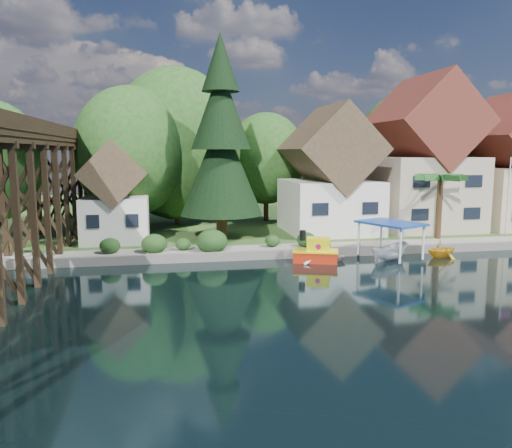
# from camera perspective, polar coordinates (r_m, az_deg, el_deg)

# --- Properties ---
(ground) EXTENTS (140.00, 140.00, 0.00)m
(ground) POSITION_cam_1_polar(r_m,az_deg,el_deg) (27.65, 5.15, -7.46)
(ground) COLOR black
(ground) RESTS_ON ground
(bank) EXTENTS (140.00, 52.00, 0.50)m
(bank) POSITION_cam_1_polar(r_m,az_deg,el_deg) (60.49, -3.55, 1.37)
(bank) COLOR #365321
(bank) RESTS_ON ground
(seawall) EXTENTS (60.00, 0.40, 0.62)m
(seawall) POSITION_cam_1_polar(r_m,az_deg,el_deg) (36.17, 7.85, -3.25)
(seawall) COLOR slate
(seawall) RESTS_ON ground
(promenade) EXTENTS (50.00, 2.60, 0.06)m
(promenade) POSITION_cam_1_polar(r_m,az_deg,el_deg) (37.99, 10.11, -2.41)
(promenade) COLOR gray
(promenade) RESTS_ON bank
(trestle_bridge) EXTENTS (4.12, 44.18, 9.30)m
(trestle_bridge) POSITION_cam_1_polar(r_m,az_deg,el_deg) (32.07, -26.36, 3.60)
(trestle_bridge) COLOR black
(trestle_bridge) RESTS_ON ground
(house_left) EXTENTS (7.64, 8.64, 11.02)m
(house_left) POSITION_cam_1_polar(r_m,az_deg,el_deg) (44.05, 8.42, 5.12)
(house_left) COLOR white
(house_left) RESTS_ON bank
(house_center) EXTENTS (8.65, 9.18, 13.89)m
(house_center) POSITION_cam_1_polar(r_m,az_deg,el_deg) (48.12, 18.51, 6.57)
(house_center) COLOR #B9A890
(house_center) RESTS_ON bank
(shed) EXTENTS (5.09, 5.40, 7.85)m
(shed) POSITION_cam_1_polar(r_m,az_deg,el_deg) (40.45, -15.80, 2.77)
(shed) COLOR white
(shed) RESTS_ON bank
(bg_trees) EXTENTS (49.90, 13.30, 10.57)m
(bg_trees) POSITION_cam_1_polar(r_m,az_deg,el_deg) (47.59, -0.53, 8.02)
(bg_trees) COLOR #382314
(bg_trees) RESTS_ON bank
(shrubs) EXTENTS (15.76, 2.47, 1.70)m
(shrubs) POSITION_cam_1_polar(r_m,az_deg,el_deg) (35.53, -6.06, -1.92)
(shrubs) COLOR #1B3E16
(shrubs) RESTS_ON bank
(conifer) EXTENTS (6.52, 6.52, 16.06)m
(conifer) POSITION_cam_1_polar(r_m,az_deg,el_deg) (39.91, -4.02, 9.32)
(conifer) COLOR #382314
(conifer) RESTS_ON bank
(palm_tree) EXTENTS (4.14, 4.14, 5.52)m
(palm_tree) POSITION_cam_1_polar(r_m,az_deg,el_deg) (42.22, 20.34, 4.81)
(palm_tree) COLOR #382314
(palm_tree) RESTS_ON bank
(flagpole) EXTENTS (1.02, 0.17, 6.52)m
(flagpole) POSITION_cam_1_polar(r_m,az_deg,el_deg) (47.19, 27.07, 3.73)
(flagpole) COLOR white
(flagpole) RESTS_ON bank
(tugboat) EXTENTS (3.43, 2.58, 2.22)m
(tugboat) POSITION_cam_1_polar(r_m,az_deg,el_deg) (34.37, 6.89, -3.24)
(tugboat) COLOR red
(tugboat) RESTS_ON ground
(boat_white_a) EXTENTS (4.03, 3.20, 0.75)m
(boat_white_a) POSITION_cam_1_polar(r_m,az_deg,el_deg) (34.69, 7.34, -3.62)
(boat_white_a) COLOR white
(boat_white_a) RESTS_ON ground
(boat_canopy) EXTENTS (4.34, 5.00, 2.70)m
(boat_canopy) POSITION_cam_1_polar(r_m,az_deg,el_deg) (35.69, 15.07, -2.23)
(boat_canopy) COLOR silver
(boat_canopy) RESTS_ON ground
(boat_yellow) EXTENTS (2.92, 2.66, 1.32)m
(boat_yellow) POSITION_cam_1_polar(r_m,az_deg,el_deg) (38.15, 20.47, -2.56)
(boat_yellow) COLOR gold
(boat_yellow) RESTS_ON ground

